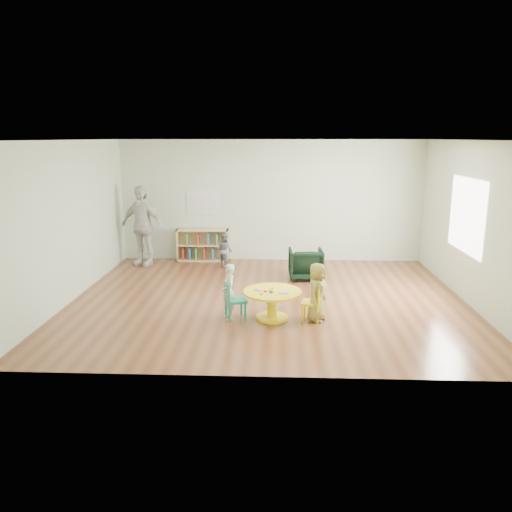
# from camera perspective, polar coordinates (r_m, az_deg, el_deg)

# --- Properties ---
(room) EXTENTS (7.10, 7.00, 2.80)m
(room) POSITION_cam_1_polar(r_m,az_deg,el_deg) (8.63, 1.58, 7.08)
(room) COLOR brown
(room) RESTS_ON ground
(activity_table) EXTENTS (0.93, 0.93, 0.51)m
(activity_table) POSITION_cam_1_polar(r_m,az_deg,el_deg) (7.99, 1.87, -5.00)
(activity_table) COLOR yellow
(activity_table) RESTS_ON ground
(kid_chair_left) EXTENTS (0.41, 0.41, 0.61)m
(kid_chair_left) POSITION_cam_1_polar(r_m,az_deg,el_deg) (8.00, -2.69, -4.94)
(kid_chair_left) COLOR #1A9277
(kid_chair_left) RESTS_ON ground
(kid_chair_right) EXTENTS (0.36, 0.36, 0.57)m
(kid_chair_right) POSITION_cam_1_polar(r_m,az_deg,el_deg) (7.99, 6.67, -5.23)
(kid_chair_right) COLOR yellow
(kid_chair_right) RESTS_ON ground
(bookshelf) EXTENTS (1.20, 0.30, 0.75)m
(bookshelf) POSITION_cam_1_polar(r_m,az_deg,el_deg) (11.83, -6.16, 1.24)
(bookshelf) COLOR tan
(bookshelf) RESTS_ON ground
(alphabet_poster) EXTENTS (0.74, 0.01, 0.54)m
(alphabet_poster) POSITION_cam_1_polar(r_m,az_deg,el_deg) (11.78, -6.12, 6.05)
(alphabet_poster) COLOR white
(alphabet_poster) RESTS_ON ground
(armchair) EXTENTS (0.70, 0.72, 0.63)m
(armchair) POSITION_cam_1_polar(r_m,az_deg,el_deg) (10.29, 5.70, -0.89)
(armchair) COLOR black
(armchair) RESTS_ON ground
(child_left) EXTENTS (0.31, 0.38, 0.90)m
(child_left) POSITION_cam_1_polar(r_m,az_deg,el_deg) (7.96, -3.14, -4.11)
(child_left) COLOR silver
(child_left) RESTS_ON ground
(child_right) EXTENTS (0.46, 0.54, 0.94)m
(child_right) POSITION_cam_1_polar(r_m,az_deg,el_deg) (7.92, 6.98, -4.11)
(child_right) COLOR yellow
(child_right) RESTS_ON ground
(toddler) EXTENTS (0.48, 0.48, 0.78)m
(toddler) POSITION_cam_1_polar(r_m,az_deg,el_deg) (11.16, -3.58, 0.68)
(toddler) COLOR #161D37
(toddler) RESTS_ON ground
(adult_caretaker) EXTENTS (1.15, 0.77, 1.81)m
(adult_caretaker) POSITION_cam_1_polar(r_m,az_deg,el_deg) (11.53, -12.89, 3.40)
(adult_caretaker) COLOR silver
(adult_caretaker) RESTS_ON ground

